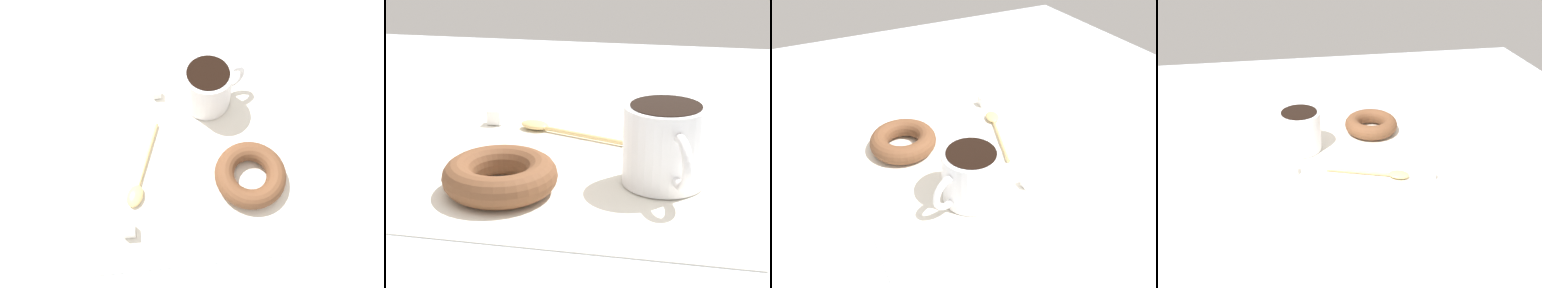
% 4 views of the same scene
% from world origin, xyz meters
% --- Properties ---
extents(ground_plane, '(1.20, 1.20, 0.02)m').
position_xyz_m(ground_plane, '(0.00, 0.00, -0.01)').
color(ground_plane, '#B2BCC6').
extents(napkin, '(0.36, 0.36, 0.00)m').
position_xyz_m(napkin, '(0.02, -0.01, 0.00)').
color(napkin, white).
rests_on(napkin, ground_plane).
extents(coffee_cup, '(0.08, 0.11, 0.08)m').
position_xyz_m(coffee_cup, '(0.11, -0.05, 0.04)').
color(coffee_cup, white).
rests_on(coffee_cup, napkin).
extents(donut, '(0.11, 0.11, 0.03)m').
position_xyz_m(donut, '(-0.04, -0.10, 0.02)').
color(donut, brown).
rests_on(donut, napkin).
extents(spoon, '(0.14, 0.06, 0.01)m').
position_xyz_m(spoon, '(-0.03, 0.07, 0.01)').
color(spoon, '#D8B772').
rests_on(spoon, napkin).
extents(sugar_cube, '(0.02, 0.02, 0.02)m').
position_xyz_m(sugar_cube, '(-0.11, 0.09, 0.01)').
color(sugar_cube, white).
rests_on(sugar_cube, napkin).
extents(sugar_cube_extra, '(0.01, 0.01, 0.01)m').
position_xyz_m(sugar_cube_extra, '(0.13, 0.04, 0.01)').
color(sugar_cube_extra, white).
rests_on(sugar_cube_extra, napkin).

